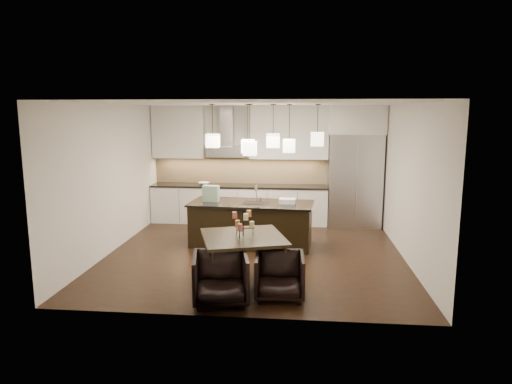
# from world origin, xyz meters

# --- Properties ---
(floor) EXTENTS (5.50, 5.50, 0.02)m
(floor) POSITION_xyz_m (0.00, 0.00, -0.01)
(floor) COLOR black
(floor) RESTS_ON ground
(ceiling) EXTENTS (5.50, 5.50, 0.02)m
(ceiling) POSITION_xyz_m (0.00, 0.00, 2.81)
(ceiling) COLOR white
(ceiling) RESTS_ON wall_back
(wall_back) EXTENTS (5.50, 0.02, 2.80)m
(wall_back) POSITION_xyz_m (0.00, 2.76, 1.40)
(wall_back) COLOR silver
(wall_back) RESTS_ON ground
(wall_front) EXTENTS (5.50, 0.02, 2.80)m
(wall_front) POSITION_xyz_m (0.00, -2.76, 1.40)
(wall_front) COLOR silver
(wall_front) RESTS_ON ground
(wall_left) EXTENTS (0.02, 5.50, 2.80)m
(wall_left) POSITION_xyz_m (-2.76, 0.00, 1.40)
(wall_left) COLOR silver
(wall_left) RESTS_ON ground
(wall_right) EXTENTS (0.02, 5.50, 2.80)m
(wall_right) POSITION_xyz_m (2.76, 0.00, 1.40)
(wall_right) COLOR silver
(wall_right) RESTS_ON ground
(refrigerator) EXTENTS (1.20, 0.72, 2.15)m
(refrigerator) POSITION_xyz_m (2.10, 2.38, 1.07)
(refrigerator) COLOR #B7B7BA
(refrigerator) RESTS_ON floor
(fridge_panel) EXTENTS (1.26, 0.72, 0.65)m
(fridge_panel) POSITION_xyz_m (2.10, 2.38, 2.47)
(fridge_panel) COLOR silver
(fridge_panel) RESTS_ON refrigerator
(lower_cabinets) EXTENTS (4.21, 0.62, 0.88)m
(lower_cabinets) POSITION_xyz_m (-0.62, 2.43, 0.44)
(lower_cabinets) COLOR silver
(lower_cabinets) RESTS_ON floor
(countertop) EXTENTS (4.21, 0.66, 0.04)m
(countertop) POSITION_xyz_m (-0.62, 2.43, 0.90)
(countertop) COLOR black
(countertop) RESTS_ON lower_cabinets
(backsplash) EXTENTS (4.21, 0.02, 0.63)m
(backsplash) POSITION_xyz_m (-0.62, 2.73, 1.24)
(backsplash) COLOR tan
(backsplash) RESTS_ON countertop
(upper_cab_left) EXTENTS (1.25, 0.35, 1.25)m
(upper_cab_left) POSITION_xyz_m (-2.10, 2.57, 2.17)
(upper_cab_left) COLOR silver
(upper_cab_left) RESTS_ON wall_back
(upper_cab_right) EXTENTS (1.85, 0.35, 1.25)m
(upper_cab_right) POSITION_xyz_m (0.55, 2.57, 2.17)
(upper_cab_right) COLOR silver
(upper_cab_right) RESTS_ON wall_back
(hood_canopy) EXTENTS (0.90, 0.52, 0.24)m
(hood_canopy) POSITION_xyz_m (-0.93, 2.48, 1.72)
(hood_canopy) COLOR #B7B7BA
(hood_canopy) RESTS_ON wall_back
(hood_chimney) EXTENTS (0.30, 0.28, 0.96)m
(hood_chimney) POSITION_xyz_m (-0.93, 2.59, 2.32)
(hood_chimney) COLOR #B7B7BA
(hood_chimney) RESTS_ON hood_canopy
(fruit_bowl) EXTENTS (0.29, 0.29, 0.06)m
(fruit_bowl) POSITION_xyz_m (-1.47, 2.38, 0.95)
(fruit_bowl) COLOR silver
(fruit_bowl) RESTS_ON countertop
(island_body) EXTENTS (2.44, 1.14, 0.83)m
(island_body) POSITION_xyz_m (-0.13, 0.57, 0.42)
(island_body) COLOR black
(island_body) RESTS_ON floor
(island_top) EXTENTS (2.52, 1.22, 0.04)m
(island_top) POSITION_xyz_m (-0.13, 0.57, 0.85)
(island_top) COLOR black
(island_top) RESTS_ON island_body
(faucet) EXTENTS (0.11, 0.23, 0.36)m
(faucet) POSITION_xyz_m (-0.03, 0.65, 1.05)
(faucet) COLOR silver
(faucet) RESTS_ON island_top
(tote_bag) EXTENTS (0.33, 0.20, 0.32)m
(tote_bag) POSITION_xyz_m (-0.95, 0.61, 1.03)
(tote_bag) COLOR #1D5A34
(tote_bag) RESTS_ON island_top
(food_container) EXTENTS (0.34, 0.25, 0.09)m
(food_container) POSITION_xyz_m (0.59, 0.56, 0.92)
(food_container) COLOR silver
(food_container) RESTS_ON island_top
(dining_table) EXTENTS (1.54, 1.54, 0.74)m
(dining_table) POSITION_xyz_m (-0.04, -1.45, 0.37)
(dining_table) COLOR black
(dining_table) RESTS_ON floor
(candelabra) EXTENTS (0.44, 0.44, 0.43)m
(candelabra) POSITION_xyz_m (-0.04, -1.45, 0.96)
(candelabra) COLOR black
(candelabra) RESTS_ON dining_table
(candle_a) EXTENTS (0.09, 0.09, 0.10)m
(candle_a) POSITION_xyz_m (0.09, -1.41, 0.92)
(candle_a) COLOR beige
(candle_a) RESTS_ON candelabra
(candle_b) EXTENTS (0.09, 0.09, 0.10)m
(candle_b) POSITION_xyz_m (-0.14, -1.36, 0.92)
(candle_b) COLOR #BF7A36
(candle_b) RESTS_ON candelabra
(candle_c) EXTENTS (0.09, 0.09, 0.10)m
(candle_c) POSITION_xyz_m (-0.07, -1.59, 0.92)
(candle_c) COLOR #AB4A3E
(candle_c) RESTS_ON candelabra
(candle_d) EXTENTS (0.09, 0.09, 0.10)m
(candle_d) POSITION_xyz_m (0.04, -1.34, 1.07)
(candle_d) COLOR #BF7A36
(candle_d) RESTS_ON candelabra
(candle_e) EXTENTS (0.09, 0.09, 0.10)m
(candle_e) POSITION_xyz_m (-0.17, -1.47, 1.07)
(candle_e) COLOR #AB4A3E
(candle_e) RESTS_ON candelabra
(candle_f) EXTENTS (0.09, 0.09, 0.10)m
(candle_f) POSITION_xyz_m (0.01, -1.57, 1.07)
(candle_f) COLOR beige
(candle_f) RESTS_ON candelabra
(armchair_left) EXTENTS (0.90, 0.91, 0.71)m
(armchair_left) POSITION_xyz_m (-0.26, -2.29, 0.36)
(armchair_left) COLOR black
(armchair_left) RESTS_ON floor
(armchair_right) EXTENTS (0.72, 0.74, 0.65)m
(armchair_right) POSITION_xyz_m (0.56, -2.04, 0.33)
(armchair_right) COLOR black
(armchair_right) RESTS_ON floor
(pendant_a) EXTENTS (0.24, 0.24, 0.26)m
(pendant_a) POSITION_xyz_m (-0.87, 0.46, 2.10)
(pendant_a) COLOR white
(pendant_a) RESTS_ON ceiling
(pendant_b) EXTENTS (0.24, 0.24, 0.26)m
(pendant_b) POSITION_xyz_m (-0.20, 0.64, 1.99)
(pendant_b) COLOR white
(pendant_b) RESTS_ON ceiling
(pendant_c) EXTENTS (0.24, 0.24, 0.26)m
(pendant_c) POSITION_xyz_m (0.31, 0.39, 2.11)
(pendant_c) COLOR white
(pendant_c) RESTS_ON ceiling
(pendant_d) EXTENTS (0.24, 0.24, 0.26)m
(pendant_d) POSITION_xyz_m (0.60, 0.78, 1.99)
(pendant_d) COLOR white
(pendant_d) RESTS_ON ceiling
(pendant_e) EXTENTS (0.24, 0.24, 0.26)m
(pendant_e) POSITION_xyz_m (1.14, 0.53, 2.14)
(pendant_e) COLOR white
(pendant_e) RESTS_ON ceiling
(pendant_f) EXTENTS (0.24, 0.24, 0.26)m
(pendant_f) POSITION_xyz_m (-0.12, 0.21, 1.98)
(pendant_f) COLOR white
(pendant_f) RESTS_ON ceiling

